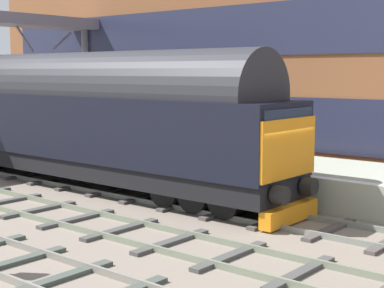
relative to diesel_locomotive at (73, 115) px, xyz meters
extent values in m
plane|color=gray|center=(0.00, -7.70, -2.48)|extent=(140.00, 140.00, 0.00)
cube|color=gray|center=(-0.72, -7.70, -2.41)|extent=(0.07, 60.00, 0.15)
cube|color=gray|center=(0.72, -7.70, -2.41)|extent=(0.07, 60.00, 0.15)
cube|color=#4B4442|center=(0.00, -10.06, -2.44)|extent=(2.50, 0.26, 0.09)
cube|color=#4B4442|center=(0.00, -8.49, -2.44)|extent=(2.50, 0.26, 0.09)
cube|color=#4B4442|center=(0.00, -6.91, -2.44)|extent=(2.50, 0.26, 0.09)
cube|color=#4B4442|center=(0.00, -5.33, -2.44)|extent=(2.50, 0.26, 0.09)
cube|color=#4B4442|center=(0.00, -3.75, -2.44)|extent=(2.50, 0.26, 0.09)
cube|color=#4B4442|center=(0.00, -2.17, -2.44)|extent=(2.50, 0.26, 0.09)
cube|color=#4B4442|center=(0.00, -0.59, -2.44)|extent=(2.50, 0.26, 0.09)
cube|color=#4B4442|center=(0.00, 0.99, -2.44)|extent=(2.50, 0.26, 0.09)
cube|color=#4B4442|center=(0.00, 2.57, -2.44)|extent=(2.50, 0.26, 0.09)
cube|color=#4B4442|center=(0.00, 4.15, -2.44)|extent=(2.50, 0.26, 0.09)
cube|color=gray|center=(-4.09, -7.70, -2.41)|extent=(0.07, 60.00, 0.15)
cube|color=gray|center=(-2.66, -7.70, -2.41)|extent=(0.07, 60.00, 0.15)
cube|color=#444442|center=(-3.38, -11.12, -2.44)|extent=(2.50, 0.26, 0.09)
cube|color=#444442|center=(-3.38, -9.41, -2.44)|extent=(2.50, 0.26, 0.09)
cube|color=#444442|center=(-3.38, -7.70, -2.44)|extent=(2.50, 0.26, 0.09)
cube|color=#444442|center=(-3.38, -5.98, -2.44)|extent=(2.50, 0.26, 0.09)
cube|color=#444442|center=(-3.38, -4.27, -2.44)|extent=(2.50, 0.26, 0.09)
cube|color=#444442|center=(-3.38, -2.55, -2.44)|extent=(2.50, 0.26, 0.09)
cube|color=#444442|center=(-3.38, -0.84, -2.44)|extent=(2.50, 0.26, 0.09)
cube|color=gray|center=(-7.31, -7.70, -2.41)|extent=(0.07, 60.00, 0.15)
cube|color=gray|center=(-5.88, -7.70, -2.41)|extent=(0.07, 60.00, 0.15)
cube|color=#424943|center=(-6.60, -7.70, -2.44)|extent=(2.50, 0.26, 0.09)
cube|color=#424943|center=(-6.60, -6.16, -2.44)|extent=(2.50, 0.26, 0.09)
cube|color=#9FA695|center=(3.60, -7.70, -1.98)|extent=(4.00, 44.00, 1.00)
cube|color=white|center=(1.75, -7.70, -1.48)|extent=(0.30, 44.00, 0.01)
cube|color=brown|center=(8.89, -2.72, 3.02)|extent=(4.50, 32.88, 11.00)
cube|color=#282B44|center=(6.61, -2.72, -0.46)|extent=(0.06, 30.25, 2.05)
cube|color=#282B44|center=(6.61, -2.72, 3.20)|extent=(0.06, 30.25, 2.05)
cube|color=black|center=(0.00, 0.04, -1.66)|extent=(2.56, 17.65, 0.60)
cube|color=black|center=(0.00, 0.04, -0.31)|extent=(2.70, 17.65, 2.10)
cylinder|color=#29292E|center=(0.00, 0.04, 0.92)|extent=(2.56, 16.24, 2.57)
cube|color=orange|center=(0.00, -8.83, -0.46)|extent=(2.65, 0.08, 1.58)
cube|color=#232D3D|center=(0.00, -8.81, 0.27)|extent=(2.38, 0.04, 0.64)
cube|color=#232D3D|center=(1.37, 0.04, -0.01)|extent=(0.04, 12.35, 0.44)
cylinder|color=black|center=(-0.75, -9.04, -1.56)|extent=(0.48, 0.35, 0.48)
cylinder|color=black|center=(0.75, -9.04, -1.56)|extent=(0.48, 0.35, 0.48)
cube|color=orange|center=(0.00, -8.89, -2.19)|extent=(2.43, 0.36, 0.47)
cylinder|color=black|center=(0.00, -7.24, -1.96)|extent=(1.64, 1.04, 1.04)
cylinder|color=black|center=(0.00, -6.14, -1.96)|extent=(1.64, 1.04, 1.04)
cylinder|color=black|center=(0.00, -5.04, -1.96)|extent=(1.64, 1.04, 1.04)
cylinder|color=#2B2834|center=(3.17, -3.31, -1.05)|extent=(0.13, 0.13, 0.84)
cylinder|color=#2B2834|center=(3.15, -3.11, -1.05)|extent=(0.13, 0.13, 0.84)
cylinder|color=#2E538D|center=(3.16, -3.21, -0.35)|extent=(0.37, 0.37, 0.56)
sphere|color=#906C55|center=(3.16, -3.21, 0.06)|extent=(0.22, 0.22, 0.22)
cylinder|color=#2E538D|center=(3.18, -3.42, -0.35)|extent=(0.09, 0.09, 0.52)
cylinder|color=#2E538D|center=(3.13, -3.01, -0.35)|extent=(0.09, 0.09, 0.52)
cylinder|color=slate|center=(6.50, 6.94, 0.56)|extent=(0.36, 0.36, 6.09)
cylinder|color=slate|center=(2.95, 6.94, 3.00)|extent=(0.93, 0.10, 1.18)
cylinder|color=slate|center=(5.05, 6.94, 3.00)|extent=(1.18, 0.10, 0.93)
camera|label=1|loc=(-13.55, -16.80, 1.55)|focal=55.89mm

